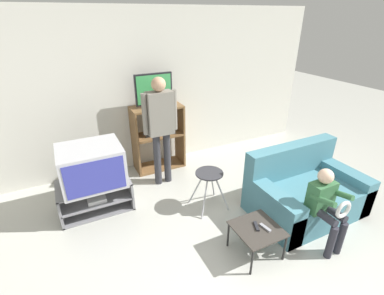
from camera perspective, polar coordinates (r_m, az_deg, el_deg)
wall_back at (r=4.78m, az=-8.79°, el=11.31°), size 6.40×0.06×2.60m
tv_stand at (r=4.11m, az=-19.20°, el=-9.30°), size 0.94×0.57×0.42m
television_main at (r=3.86m, az=-19.91°, el=-3.51°), size 0.79×0.67×0.53m
media_shelf at (r=4.78m, az=-6.98°, el=2.11°), size 0.84×0.41×1.12m
television_flat at (r=4.50m, az=-7.81°, el=11.40°), size 0.61×0.20×0.53m
folding_stool at (r=3.78m, az=3.54°, el=-6.29°), size 0.45×0.42×0.56m
snack_table at (r=3.26m, az=13.19°, el=-16.26°), size 0.49×0.49×0.36m
remote_control_black at (r=3.25m, az=13.07°, el=-15.45°), size 0.09×0.15×0.02m
remote_control_white at (r=3.25m, az=14.80°, el=-15.60°), size 0.06×0.15×0.02m
couch at (r=4.12m, az=22.03°, el=-8.47°), size 1.46×0.93×0.87m
person_standing_adult at (r=4.13m, az=-6.49°, el=5.20°), size 0.53×0.21×1.69m
person_seated_child at (r=3.49m, az=25.83°, el=-10.22°), size 0.33×0.43×0.96m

